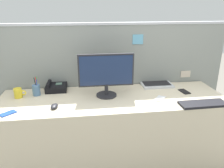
% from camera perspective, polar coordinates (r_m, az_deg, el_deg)
% --- Properties ---
extents(ground_plane, '(10.00, 10.00, 0.00)m').
position_cam_1_polar(ground_plane, '(2.58, 0.16, -19.06)').
color(ground_plane, slate).
extents(desk, '(2.16, 0.69, 0.76)m').
position_cam_1_polar(desk, '(2.36, 0.16, -11.88)').
color(desk, beige).
rests_on(desk, ground_plane).
extents(cubicle_divider, '(2.59, 0.08, 1.42)m').
position_cam_1_polar(cubicle_divider, '(2.55, -0.99, -0.89)').
color(cubicle_divider, gray).
rests_on(cubicle_divider, ground_plane).
extents(desktop_monitor, '(0.53, 0.20, 0.41)m').
position_cam_1_polar(desktop_monitor, '(2.15, -1.47, 2.80)').
color(desktop_monitor, '#232328').
rests_on(desktop_monitor, desk).
extents(laptop, '(0.33, 0.26, 0.21)m').
position_cam_1_polar(laptop, '(2.58, 10.81, 1.10)').
color(laptop, silver).
rests_on(laptop, desk).
extents(desk_phone, '(0.21, 0.19, 0.10)m').
position_cam_1_polar(desk_phone, '(2.41, -13.90, -0.80)').
color(desk_phone, black).
rests_on(desk_phone, desk).
extents(keyboard_main, '(0.43, 0.16, 0.02)m').
position_cam_1_polar(keyboard_main, '(2.18, 21.88, -4.64)').
color(keyboard_main, black).
rests_on(keyboard_main, desk).
extents(computer_mouse_right_hand, '(0.08, 0.11, 0.03)m').
position_cam_1_polar(computer_mouse_right_hand, '(2.03, -14.28, -5.42)').
color(computer_mouse_right_hand, '#232328').
rests_on(computer_mouse_right_hand, desk).
extents(pen_cup, '(0.07, 0.07, 0.19)m').
position_cam_1_polar(pen_cup, '(2.34, -18.43, -1.40)').
color(pen_cup, '#4C7093').
rests_on(pen_cup, desk).
extents(cell_phone_blue_case, '(0.14, 0.13, 0.01)m').
position_cam_1_polar(cell_phone_blue_case, '(2.06, -24.61, -6.70)').
color(cell_phone_blue_case, blue).
rests_on(cell_phone_blue_case, desk).
extents(cell_phone_white_slab, '(0.14, 0.15, 0.01)m').
position_cam_1_polar(cell_phone_white_slab, '(2.20, 11.92, -3.60)').
color(cell_phone_white_slab, silver).
rests_on(cell_phone_white_slab, desk).
extents(cell_phone_black_slab, '(0.09, 0.14, 0.01)m').
position_cam_1_polar(cell_phone_black_slab, '(2.43, 17.67, -1.80)').
color(cell_phone_black_slab, black).
rests_on(cell_phone_black_slab, desk).
extents(coffee_mug, '(0.11, 0.07, 0.09)m').
position_cam_1_polar(coffee_mug, '(2.34, -22.42, -2.09)').
color(coffee_mug, yellow).
rests_on(coffee_mug, desk).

